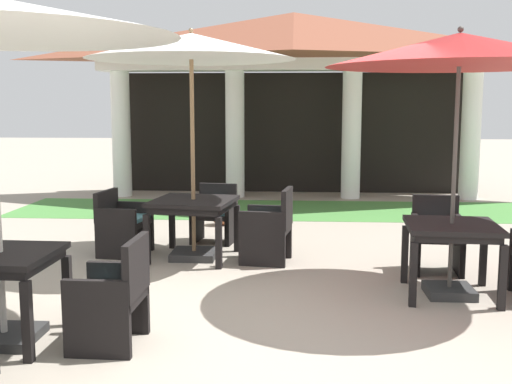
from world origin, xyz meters
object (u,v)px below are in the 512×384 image
patio_chair_near_foreground_east (269,229)px  patio_chair_mid_right_east (113,297)px  patio_table_near_foreground (193,207)px  terracotta_urn (221,214)px  patio_umbrella_mid_left (460,52)px  patio_chair_mid_left_north (437,237)px  patio_chair_near_foreground_west (122,223)px  patio_table_mid_left (452,233)px  patio_umbrella_near_foreground (191,49)px  patio_chair_near_foreground_north (215,215)px  patio_table_mid_right (0,265)px

patio_chair_near_foreground_east → patio_chair_mid_right_east: bearing=166.1°
patio_chair_mid_right_east → patio_table_near_foreground: bearing=-2.1°
patio_chair_mid_right_east → terracotta_urn: patio_chair_mid_right_east is taller
patio_table_near_foreground → patio_umbrella_mid_left: (2.86, -1.41, 1.79)m
patio_chair_mid_left_north → patio_table_near_foreground: bearing=-5.0°
patio_table_near_foreground → patio_chair_near_foreground_east: (0.96, -0.14, -0.24)m
patio_table_near_foreground → patio_chair_mid_right_east: size_ratio=1.25×
patio_chair_near_foreground_west → patio_table_mid_left: 4.13m
patio_chair_near_foreground_west → patio_chair_near_foreground_east: patio_chair_near_foreground_east is taller
patio_chair_mid_left_north → terracotta_urn: 3.90m
patio_chair_near_foreground_west → terracotta_urn: patio_chair_near_foreground_west is taller
patio_chair_near_foreground_west → patio_chair_near_foreground_east: 1.94m
patio_umbrella_near_foreground → terracotta_urn: patio_umbrella_near_foreground is taller
patio_chair_near_foreground_north → patio_chair_mid_left_north: bearing=161.3°
patio_umbrella_near_foreground → terracotta_urn: (0.09, 2.18, -2.41)m
patio_chair_near_foreground_east → patio_table_mid_left: size_ratio=0.97×
patio_chair_near_foreground_north → patio_chair_near_foreground_east: 1.37m
patio_umbrella_mid_left → patio_chair_mid_right_east: size_ratio=3.03×
patio_chair_near_foreground_west → terracotta_urn: (1.05, 2.04, -0.22)m
patio_umbrella_near_foreground → patio_table_mid_right: 3.67m
patio_chair_near_foreground_east → patio_table_mid_right: 3.46m
patio_table_mid_right → patio_table_mid_left: bearing=20.7°
patio_chair_near_foreground_west → terracotta_urn: 2.30m
patio_chair_near_foreground_north → patio_chair_near_foreground_east: size_ratio=0.88×
patio_umbrella_near_foreground → patio_table_near_foreground: bearing=-90.0°
patio_table_mid_left → patio_chair_near_foreground_east: bearing=146.4°
patio_table_mid_left → patio_umbrella_mid_left: 1.80m
patio_umbrella_near_foreground → terracotta_urn: bearing=87.7°
patio_umbrella_near_foreground → patio_chair_near_foreground_north: bearing=81.6°
patio_table_mid_left → patio_chair_mid_right_east: (-3.04, -1.52, -0.25)m
patio_table_mid_left → terracotta_urn: size_ratio=2.12×
patio_table_near_foreground → terracotta_urn: bearing=87.7°
patio_chair_near_foreground_west → patio_chair_near_foreground_east: (1.92, -0.28, 0.01)m
patio_chair_near_foreground_east → patio_umbrella_near_foreground: bearing=90.0°
patio_table_mid_right → patio_chair_near_foreground_west: bearing=87.1°
patio_umbrella_near_foreground → terracotta_urn: 3.25m
patio_umbrella_near_foreground → patio_table_mid_left: bearing=-26.2°
patio_chair_near_foreground_north → patio_umbrella_mid_left: size_ratio=0.30×
patio_table_near_foreground → patio_chair_mid_right_east: (-0.18, -2.93, -0.25)m
patio_umbrella_near_foreground → patio_table_mid_left: 3.74m
patio_table_mid_right → patio_chair_mid_right_east: (0.93, -0.02, -0.25)m
patio_chair_near_foreground_west → patio_table_mid_left: bearing=76.4°
patio_chair_near_foreground_east → patio_umbrella_mid_left: size_ratio=0.34×
patio_chair_near_foreground_east → patio_umbrella_mid_left: bearing=-115.2°
patio_chair_mid_left_north → patio_chair_mid_right_east: patio_chair_mid_right_east is taller
patio_chair_near_foreground_east → patio_chair_mid_right_east: size_ratio=1.04×
patio_chair_near_foreground_east → patio_table_mid_right: size_ratio=1.05×
patio_umbrella_mid_left → terracotta_urn: patio_umbrella_mid_left is taller
patio_chair_near_foreground_west → patio_umbrella_mid_left: (3.82, -1.55, 2.04)m
patio_umbrella_mid_left → patio_chair_mid_left_north: size_ratio=3.07×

